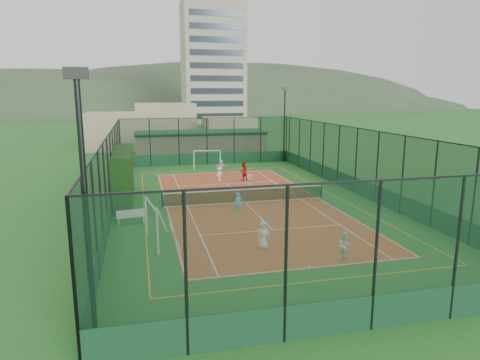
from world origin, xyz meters
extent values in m
plane|color=#286422|center=(0.00, 0.00, 0.00)|extent=(300.00, 300.00, 0.00)
cube|color=#AF4A26|center=(0.00, 0.00, 0.01)|extent=(11.17, 23.97, 0.01)
cube|color=beige|center=(12.00, 82.00, 15.00)|extent=(15.00, 12.00, 30.00)
cube|color=black|center=(-8.30, 2.73, 1.81)|extent=(1.24, 8.28, 3.62)
imported|color=white|center=(-1.34, -9.05, 0.72)|extent=(0.77, 0.59, 1.41)
imported|color=#52A9EA|center=(-1.09, -2.58, 0.68)|extent=(0.51, 0.35, 1.34)
imported|color=white|center=(1.87, -11.38, 0.69)|extent=(0.69, 0.55, 1.36)
imported|color=white|center=(-0.46, 7.63, 0.64)|extent=(0.94, 0.82, 1.26)
imported|color=white|center=(1.60, 4.91, 0.65)|extent=(0.75, 0.31, 1.29)
imported|color=white|center=(0.37, 10.93, 0.70)|extent=(1.29, 0.45, 1.38)
imported|color=#B31314|center=(1.69, 7.47, 0.86)|extent=(1.01, 0.91, 1.70)
sphere|color=#CCE033|center=(0.51, 1.11, 0.04)|extent=(0.07, 0.07, 0.07)
sphere|color=#CCE033|center=(-0.26, 2.00, 0.04)|extent=(0.07, 0.07, 0.07)
sphere|color=#CCE033|center=(1.01, 2.20, 0.04)|extent=(0.07, 0.07, 0.07)
sphere|color=#CCE033|center=(-1.91, 1.87, 0.04)|extent=(0.07, 0.07, 0.07)
camera|label=1|loc=(-7.12, -28.41, 7.61)|focal=32.00mm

